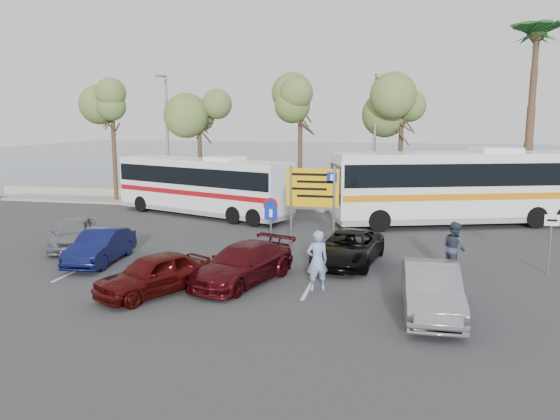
% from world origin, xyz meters
% --- Properties ---
extents(ground, '(120.00, 120.00, 0.00)m').
position_xyz_m(ground, '(0.00, 0.00, 0.00)').
color(ground, '#333335').
rests_on(ground, ground).
extents(kerb_strip, '(44.00, 2.40, 0.15)m').
position_xyz_m(kerb_strip, '(0.00, 14.00, 0.07)').
color(kerb_strip, gray).
rests_on(kerb_strip, ground).
extents(seawall, '(48.00, 0.80, 0.60)m').
position_xyz_m(seawall, '(0.00, 16.00, 0.30)').
color(seawall, tan).
rests_on(seawall, ground).
extents(sea, '(140.00, 140.00, 0.00)m').
position_xyz_m(sea, '(0.00, 60.00, 0.01)').
color(sea, '#404E66').
rests_on(sea, ground).
extents(tree_far_left, '(3.20, 3.20, 7.60)m').
position_xyz_m(tree_far_left, '(-14.00, 14.00, 6.33)').
color(tree_far_left, '#382619').
rests_on(tree_far_left, kerb_strip).
extents(tree_left, '(3.20, 3.20, 7.20)m').
position_xyz_m(tree_left, '(-8.00, 14.00, 6.00)').
color(tree_left, '#382619').
rests_on(tree_left, kerb_strip).
extents(tree_mid, '(3.20, 3.20, 8.00)m').
position_xyz_m(tree_mid, '(-1.50, 14.00, 6.65)').
color(tree_mid, '#382619').
rests_on(tree_mid, kerb_strip).
extents(tree_right, '(3.20, 3.20, 7.40)m').
position_xyz_m(tree_right, '(4.50, 14.00, 6.17)').
color(tree_right, '#382619').
rests_on(tree_right, kerb_strip).
extents(palm_tree, '(4.80, 4.80, 11.20)m').
position_xyz_m(palm_tree, '(11.50, 14.00, 9.87)').
color(palm_tree, '#382619').
rests_on(palm_tree, kerb_strip).
extents(street_lamp_left, '(0.45, 1.15, 8.01)m').
position_xyz_m(street_lamp_left, '(-10.00, 13.52, 4.60)').
color(street_lamp_left, slate).
rests_on(street_lamp_left, kerb_strip).
extents(street_lamp_right, '(0.45, 1.15, 8.01)m').
position_xyz_m(street_lamp_right, '(3.00, 13.52, 4.60)').
color(street_lamp_right, slate).
rests_on(street_lamp_right, kerb_strip).
extents(direction_sign, '(2.20, 0.12, 3.60)m').
position_xyz_m(direction_sign, '(1.00, 3.20, 2.43)').
color(direction_sign, slate).
rests_on(direction_sign, ground).
extents(sign_no_stop, '(0.60, 0.08, 2.35)m').
position_xyz_m(sign_no_stop, '(-0.60, 2.38, 1.58)').
color(sign_no_stop, slate).
rests_on(sign_no_stop, ground).
extents(sign_parking, '(0.50, 0.07, 2.25)m').
position_xyz_m(sign_parking, '(-0.20, 0.79, 1.47)').
color(sign_parking, slate).
rests_on(sign_parking, ground).
extents(sign_taxi, '(0.50, 0.07, 2.20)m').
position_xyz_m(sign_taxi, '(9.80, 1.49, 1.42)').
color(sign_taxi, slate).
rests_on(sign_taxi, ground).
extents(lane_markings, '(12.02, 4.20, 0.01)m').
position_xyz_m(lane_markings, '(-1.14, -1.00, 0.00)').
color(lane_markings, silver).
rests_on(lane_markings, ground).
extents(coach_bus_left, '(11.20, 6.17, 3.46)m').
position_xyz_m(coach_bus_left, '(-6.50, 10.30, 1.60)').
color(coach_bus_left, white).
rests_on(coach_bus_left, ground).
extents(coach_bus_right, '(13.20, 6.77, 4.05)m').
position_xyz_m(coach_bus_right, '(7.50, 10.50, 1.88)').
color(coach_bus_right, white).
rests_on(coach_bus_right, ground).
extents(car_silver_a, '(2.88, 4.18, 1.32)m').
position_xyz_m(car_silver_a, '(-9.11, 1.50, 0.66)').
color(car_silver_a, gray).
rests_on(car_silver_a, ground).
extents(car_blue, '(1.70, 4.01, 1.29)m').
position_xyz_m(car_blue, '(-6.71, -0.40, 0.64)').
color(car_blue, '#0F1446').
rests_on(car_blue, ground).
extents(car_maroon, '(3.26, 4.90, 1.32)m').
position_xyz_m(car_maroon, '(-0.60, -1.73, 0.66)').
color(car_maroon, '#460B10').
rests_on(car_maroon, ground).
extents(car_red, '(3.32, 4.13, 1.32)m').
position_xyz_m(car_red, '(-3.00, -3.50, 0.66)').
color(car_red, '#490C0A').
rests_on(car_red, ground).
extents(suv_black, '(2.75, 4.81, 1.26)m').
position_xyz_m(suv_black, '(2.67, 1.50, 0.63)').
color(suv_black, black).
rests_on(suv_black, ground).
extents(car_silver_b, '(1.68, 4.43, 1.44)m').
position_xyz_m(car_silver_b, '(5.50, -3.50, 0.72)').
color(car_silver_b, gray).
rests_on(car_silver_b, ground).
extents(pedestrian_near, '(0.87, 0.76, 1.99)m').
position_xyz_m(pedestrian_near, '(2.00, -2.00, 1.00)').
color(pedestrian_near, '#7D92B6').
rests_on(pedestrian_near, ground).
extents(pedestrian_far, '(1.10, 1.17, 1.90)m').
position_xyz_m(pedestrian_far, '(6.51, 1.00, 0.95)').
color(pedestrian_far, '#303748').
rests_on(pedestrian_far, ground).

